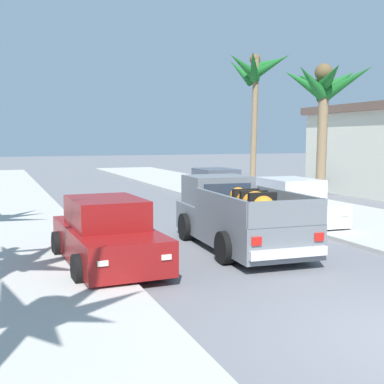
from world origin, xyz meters
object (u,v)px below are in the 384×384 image
pickup_truck (237,217)px  car_left_near (216,187)px  car_left_mid (291,203)px  palm_tree_left_fore (255,76)px  palm_tree_left_mid (324,91)px  car_right_near (107,235)px

pickup_truck → car_left_near: 9.13m
car_left_mid → palm_tree_left_fore: size_ratio=0.57×
car_left_near → palm_tree_left_mid: bearing=-23.2°
car_left_near → palm_tree_left_fore: bearing=47.1°
car_right_near → car_left_near: bearing=53.6°
car_left_near → car_left_mid: 5.98m
pickup_truck → car_right_near: bearing=-168.7°
car_left_near → palm_tree_left_fore: (4.41, 4.75, 5.55)m
palm_tree_left_fore → palm_tree_left_mid: 6.71m
car_left_mid → palm_tree_left_mid: size_ratio=0.71×
pickup_truck → car_left_mid: pickup_truck is taller
palm_tree_left_fore → palm_tree_left_mid: size_ratio=1.24×
car_right_near → palm_tree_left_mid: (11.06, 7.45, 4.17)m
car_right_near → palm_tree_left_mid: bearing=34.0°
car_right_near → palm_tree_left_mid: 13.97m
car_right_near → car_left_mid: (6.88, 3.29, 0.00)m
pickup_truck → car_left_near: bearing=69.4°
pickup_truck → palm_tree_left_fore: (7.63, 13.29, 5.45)m
palm_tree_left_fore → palm_tree_left_mid: palm_tree_left_fore is taller
palm_tree_left_fore → palm_tree_left_mid: (-0.18, -6.56, -1.38)m
car_left_near → car_right_near: same height
pickup_truck → car_right_near: pickup_truck is taller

